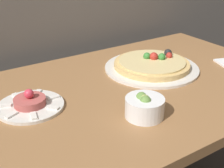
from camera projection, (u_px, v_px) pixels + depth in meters
dining_table at (129, 112)px, 1.15m from camera, size 1.27×0.78×0.76m
pizza_plate at (152, 65)px, 1.24m from camera, size 0.37×0.37×0.06m
tartare_plate at (30, 104)px, 0.96m from camera, size 0.21×0.21×0.06m
small_bowl at (144, 106)px, 0.91m from camera, size 0.12×0.12×0.07m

